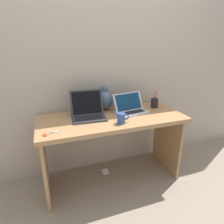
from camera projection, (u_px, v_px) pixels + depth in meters
ground_plane at (112, 178)px, 2.15m from camera, size 6.00×6.00×0.00m
back_wall at (101, 65)px, 2.03m from camera, size 4.40×0.04×2.40m
desk at (112, 132)px, 1.95m from camera, size 1.43×0.60×0.74m
laptop_left at (88, 110)px, 1.87m from camera, size 0.34×0.28×0.25m
laptop_right at (130, 107)px, 2.00m from camera, size 0.36×0.27×0.19m
green_vase at (105, 100)px, 2.06m from camera, size 0.18×0.18×0.25m
coffee_mug at (122, 118)px, 1.73m from camera, size 0.11×0.07×0.10m
pen_cup at (154, 103)px, 2.14m from camera, size 0.08×0.08×0.19m
scissors at (48, 134)px, 1.53m from camera, size 0.15×0.09×0.01m
power_brick at (105, 172)px, 2.23m from camera, size 0.07×0.07×0.03m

